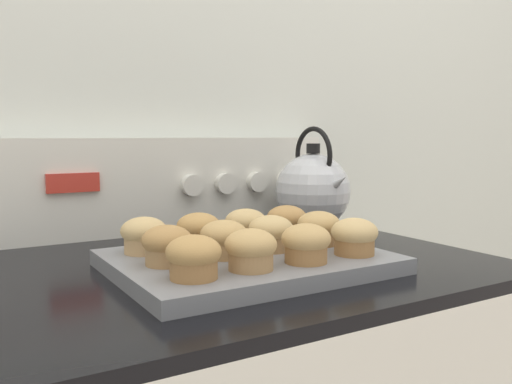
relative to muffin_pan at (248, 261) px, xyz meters
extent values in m
cube|color=silver|center=(0.00, 0.40, 0.26)|extent=(8.00, 0.05, 2.40)
cube|color=black|center=(0.00, 0.07, -0.02)|extent=(0.75, 0.60, 0.02)
cube|color=silver|center=(0.00, 0.35, 0.08)|extent=(0.74, 0.05, 0.18)
cube|color=#B72D23|center=(-0.17, 0.31, 0.09)|extent=(0.09, 0.01, 0.03)
cylinder|color=silver|center=(0.05, 0.31, 0.08)|extent=(0.04, 0.02, 0.04)
cylinder|color=silver|center=(0.13, 0.31, 0.08)|extent=(0.04, 0.02, 0.04)
cylinder|color=silver|center=(0.20, 0.31, 0.08)|extent=(0.04, 0.02, 0.04)
cylinder|color=silver|center=(0.27, 0.31, 0.08)|extent=(0.04, 0.02, 0.04)
cube|color=slate|center=(0.00, 0.00, 0.00)|extent=(0.37, 0.28, 0.02)
cylinder|color=olive|center=(-0.12, -0.08, 0.02)|extent=(0.06, 0.06, 0.02)
ellipsoid|color=tan|center=(-0.12, -0.08, 0.04)|extent=(0.06, 0.06, 0.04)
cylinder|color=#A37A4C|center=(-0.04, -0.08, 0.02)|extent=(0.06, 0.06, 0.02)
ellipsoid|color=tan|center=(-0.04, -0.08, 0.04)|extent=(0.06, 0.06, 0.04)
cylinder|color=olive|center=(0.04, -0.08, 0.02)|extent=(0.06, 0.06, 0.02)
ellipsoid|color=tan|center=(0.04, -0.08, 0.04)|extent=(0.06, 0.06, 0.04)
cylinder|color=olive|center=(0.12, -0.08, 0.02)|extent=(0.06, 0.06, 0.02)
ellipsoid|color=tan|center=(0.12, -0.08, 0.04)|extent=(0.06, 0.06, 0.04)
cylinder|color=#A37A4C|center=(-0.12, 0.00, 0.02)|extent=(0.06, 0.06, 0.02)
ellipsoid|color=#B2844C|center=(-0.12, 0.00, 0.04)|extent=(0.06, 0.06, 0.04)
cylinder|color=tan|center=(-0.04, 0.00, 0.02)|extent=(0.06, 0.06, 0.02)
ellipsoid|color=tan|center=(-0.04, 0.00, 0.04)|extent=(0.06, 0.06, 0.04)
cylinder|color=#A37A4C|center=(0.04, 0.00, 0.02)|extent=(0.06, 0.06, 0.02)
ellipsoid|color=tan|center=(0.04, 0.00, 0.04)|extent=(0.06, 0.06, 0.04)
cylinder|color=olive|center=(0.12, 0.00, 0.02)|extent=(0.06, 0.06, 0.02)
ellipsoid|color=tan|center=(0.12, 0.00, 0.04)|extent=(0.06, 0.06, 0.04)
cylinder|color=tan|center=(-0.12, 0.08, 0.02)|extent=(0.06, 0.06, 0.02)
ellipsoid|color=tan|center=(-0.12, 0.08, 0.04)|extent=(0.06, 0.06, 0.04)
cylinder|color=tan|center=(-0.04, 0.08, 0.02)|extent=(0.06, 0.06, 0.02)
ellipsoid|color=tan|center=(-0.04, 0.08, 0.04)|extent=(0.06, 0.06, 0.04)
cylinder|color=tan|center=(0.04, 0.08, 0.02)|extent=(0.06, 0.06, 0.02)
ellipsoid|color=tan|center=(0.04, 0.08, 0.04)|extent=(0.06, 0.06, 0.04)
cylinder|color=olive|center=(0.12, 0.08, 0.02)|extent=(0.06, 0.06, 0.02)
ellipsoid|color=#B2844C|center=(0.12, 0.08, 0.04)|extent=(0.06, 0.06, 0.04)
sphere|color=silver|center=(0.28, 0.22, 0.06)|extent=(0.15, 0.15, 0.15)
cylinder|color=black|center=(0.28, 0.22, 0.15)|extent=(0.03, 0.03, 0.02)
cone|color=silver|center=(0.28, 0.15, 0.08)|extent=(0.03, 0.08, 0.06)
torus|color=black|center=(0.28, 0.22, 0.14)|extent=(0.01, 0.12, 0.12)
camera|label=1|loc=(-0.38, -0.64, 0.18)|focal=38.00mm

